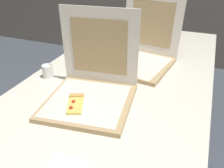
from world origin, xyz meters
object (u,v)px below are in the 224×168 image
cup_white_near_center (48,71)px  cup_white_mid (78,61)px  pizza_box_middle (140,55)px  cup_white_far (103,46)px  pizza_box_front (91,89)px  table (119,87)px

cup_white_near_center → cup_white_mid: bearing=62.8°
pizza_box_middle → cup_white_mid: 0.39m
pizza_box_middle → cup_white_mid: size_ratio=6.72×
cup_white_far → cup_white_near_center: (-0.13, -0.47, 0.00)m
pizza_box_front → cup_white_near_center: 0.35m
table → cup_white_far: (-0.25, 0.36, 0.08)m
pizza_box_middle → cup_white_near_center: bearing=-131.2°
table → cup_white_far: 0.44m
cup_white_mid → cup_white_far: (0.04, 0.29, 0.00)m
cup_white_far → pizza_box_middle: bearing=-18.8°
pizza_box_middle → cup_white_far: bearing=169.1°
cup_white_far → cup_white_mid: bearing=-97.3°
pizza_box_middle → cup_white_near_center: pizza_box_middle is taller
cup_white_far → pizza_box_front: bearing=-71.5°
pizza_box_front → pizza_box_middle: size_ratio=0.89×
pizza_box_front → cup_white_mid: (-0.24, 0.30, -0.02)m
cup_white_mid → cup_white_near_center: bearing=-117.2°
table → cup_white_mid: bearing=167.3°
pizza_box_middle → cup_white_far: 0.31m
pizza_box_front → pizza_box_middle: 0.50m
table → cup_white_mid: 0.31m
pizza_box_front → cup_white_far: size_ratio=5.98×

